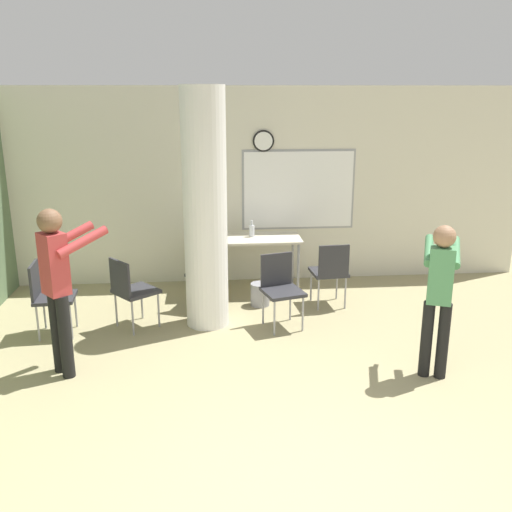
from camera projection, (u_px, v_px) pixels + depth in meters
wall_back at (255, 186)px, 8.24m from camera, size 8.00×0.15×2.80m
support_pillar at (205, 211)px, 6.57m from camera, size 0.51×0.51×2.80m
folding_table at (245, 242)px, 7.90m from camera, size 1.53×0.64×0.78m
bottle_on_table at (252, 230)px, 7.91m from camera, size 0.07×0.07×0.23m
waste_bin at (260, 294)px, 7.51m from camera, size 0.25×0.25×0.30m
chair_by_left_wall at (48, 293)px, 6.51m from camera, size 0.47×0.47×0.87m
chair_table_front at (281, 285)px, 6.76m from camera, size 0.54×0.54×0.87m
chair_near_pillar at (131, 288)px, 6.68m from camera, size 0.62×0.62×0.87m
chair_table_left at (205, 269)px, 7.38m from camera, size 0.57×0.57×0.87m
chair_table_right at (330, 269)px, 7.36m from camera, size 0.48×0.48×0.87m
person_watching_back at (58, 279)px, 5.47m from camera, size 0.66×0.62×1.69m
person_playing_side at (439, 289)px, 5.45m from camera, size 0.49×0.65×1.54m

